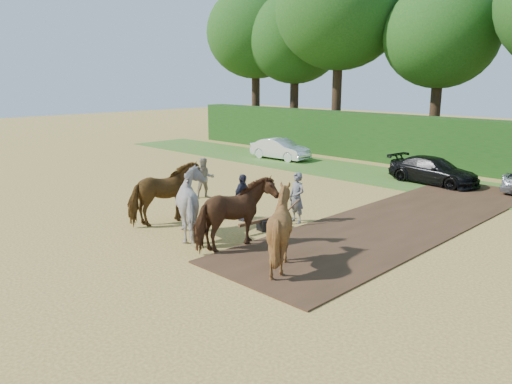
{
  "coord_description": "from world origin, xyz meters",
  "views": [
    {
      "loc": [
        10.4,
        -9.83,
        5.32
      ],
      "look_at": [
        -1.58,
        2.13,
        1.4
      ],
      "focal_mm": 35.0,
      "sensor_mm": 36.0,
      "label": 1
    }
  ],
  "objects": [
    {
      "name": "plough_team",
      "position": [
        -1.58,
        0.37,
        1.13
      ],
      "size": [
        7.63,
        5.31,
        2.28
      ],
      "color": "brown",
      "rests_on": "ground"
    },
    {
      "name": "ground",
      "position": [
        0.0,
        0.0,
        0.0
      ],
      "size": [
        120.0,
        120.0,
        0.0
      ],
      "primitive_type": "plane",
      "color": "gold",
      "rests_on": "ground"
    },
    {
      "name": "spectator_near",
      "position": [
        -6.62,
        3.93,
        0.91
      ],
      "size": [
        1.04,
        1.11,
        1.82
      ],
      "primitive_type": "imported",
      "rotation": [
        0.0,
        0.0,
        1.06
      ],
      "color": "#C1B697",
      "rests_on": "ground"
    },
    {
      "name": "spectator_far",
      "position": [
        -2.88,
        2.7,
        0.89
      ],
      "size": [
        0.67,
        1.11,
        1.77
      ],
      "primitive_type": "imported",
      "rotation": [
        0.0,
        0.0,
        1.82
      ],
      "color": "#272834",
      "rests_on": "ground"
    },
    {
      "name": "earth_strip",
      "position": [
        1.5,
        7.0,
        0.03
      ],
      "size": [
        4.5,
        17.0,
        0.05
      ],
      "primitive_type": "cube",
      "color": "#472D1C",
      "rests_on": "ground"
    },
    {
      "name": "treeline",
      "position": [
        -1.69,
        21.69,
        8.97
      ],
      "size": [
        48.7,
        10.6,
        14.21
      ],
      "color": "#382616",
      "rests_on": "ground"
    },
    {
      "name": "hedgerow",
      "position": [
        0.0,
        18.5,
        1.5
      ],
      "size": [
        46.0,
        1.6,
        3.0
      ],
      "primitive_type": "cube",
      "color": "#14380F",
      "rests_on": "ground"
    },
    {
      "name": "grass_verge",
      "position": [
        0.0,
        14.0,
        0.01
      ],
      "size": [
        50.0,
        5.0,
        0.03
      ],
      "primitive_type": "cube",
      "color": "#38601E",
      "rests_on": "ground"
    }
  ]
}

